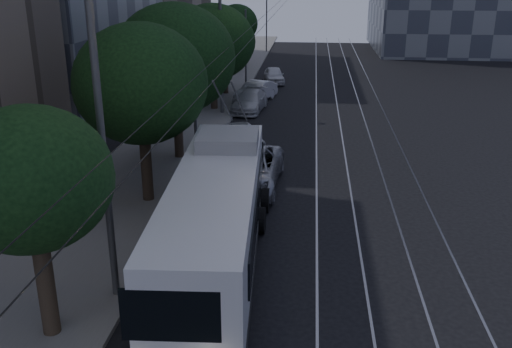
{
  "coord_description": "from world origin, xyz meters",
  "views": [
    {
      "loc": [
        -0.08,
        -14.82,
        8.92
      ],
      "look_at": [
        -1.96,
        4.24,
        2.01
      ],
      "focal_mm": 40.0,
      "sensor_mm": 36.0,
      "label": 1
    }
  ],
  "objects": [
    {
      "name": "tree_5",
      "position": [
        -7.0,
        37.63,
        4.22
      ],
      "size": [
        3.81,
        3.81,
        5.97
      ],
      "color": "black",
      "rests_on": "ground"
    },
    {
      "name": "tree_2",
      "position": [
        -6.5,
        11.58,
        4.95
      ],
      "size": [
        5.73,
        5.73,
        7.54
      ],
      "color": "black",
      "rests_on": "ground"
    },
    {
      "name": "streetlamp_near",
      "position": [
        -5.05,
        -1.06,
        5.67
      ],
      "size": [
        2.28,
        0.44,
        9.35
      ],
      "color": "#535356",
      "rests_on": "ground"
    },
    {
      "name": "car_white_a",
      "position": [
        -3.54,
        14.0,
        0.62
      ],
      "size": [
        2.84,
        3.93,
        1.24
      ],
      "primitive_type": "imported",
      "rotation": [
        0.0,
        0.0,
        0.43
      ],
      "color": "silver",
      "rests_on": "ground"
    },
    {
      "name": "car_white_b",
      "position": [
        -4.13,
        22.05,
        0.66
      ],
      "size": [
        2.32,
        4.71,
        1.32
      ],
      "primitive_type": "imported",
      "rotation": [
        0.0,
        0.0,
        -0.11
      ],
      "color": "silver",
      "rests_on": "ground"
    },
    {
      "name": "tram_rails",
      "position": [
        2.5,
        20.0,
        0.01
      ],
      "size": [
        4.52,
        90.0,
        0.02
      ],
      "color": "gray",
      "rests_on": "ground"
    },
    {
      "name": "tree_0",
      "position": [
        -6.5,
        -3.0,
        4.3
      ],
      "size": [
        3.85,
        3.85,
        6.06
      ],
      "color": "black",
      "rests_on": "ground"
    },
    {
      "name": "tree_3",
      "position": [
        -6.5,
        21.97,
        4.49
      ],
      "size": [
        5.39,
        5.39,
        6.92
      ],
      "color": "black",
      "rests_on": "ground"
    },
    {
      "name": "sidewalk",
      "position": [
        -7.5,
        20.0,
        0.07
      ],
      "size": [
        5.0,
        90.0,
        0.15
      ],
      "primitive_type": "cube",
      "color": "slate",
      "rests_on": "ground"
    },
    {
      "name": "overhead_wires",
      "position": [
        -4.97,
        20.0,
        3.47
      ],
      "size": [
        2.23,
        90.0,
        6.0
      ],
      "color": "black",
      "rests_on": "ground"
    },
    {
      "name": "tree_4",
      "position": [
        -6.5,
        26.97,
        3.92
      ],
      "size": [
        4.54,
        4.54,
        5.98
      ],
      "color": "black",
      "rests_on": "ground"
    },
    {
      "name": "streetlamp_far",
      "position": [
        -5.39,
        20.85,
        6.05
      ],
      "size": [
        2.43,
        0.44,
        10.05
      ],
      "color": "#535356",
      "rests_on": "ground"
    },
    {
      "name": "trolleybus",
      "position": [
        -2.9,
        1.24,
        1.65
      ],
      "size": [
        3.13,
        12.05,
        5.63
      ],
      "rotation": [
        0.0,
        0.0,
        0.05
      ],
      "color": "silver",
      "rests_on": "ground"
    },
    {
      "name": "car_white_d",
      "position": [
        -3.2,
        32.08,
        0.64
      ],
      "size": [
        2.08,
        3.94,
        1.28
      ],
      "primitive_type": "imported",
      "rotation": [
        0.0,
        0.0,
        0.16
      ],
      "color": "silver",
      "rests_on": "ground"
    },
    {
      "name": "tree_1",
      "position": [
        -6.5,
        6.0,
        4.82
      ],
      "size": [
        5.1,
        5.1,
        7.13
      ],
      "color": "black",
      "rests_on": "ground"
    },
    {
      "name": "pickup_silver",
      "position": [
        -2.7,
        8.0,
        0.81
      ],
      "size": [
        2.92,
        5.95,
        1.63
      ],
      "primitive_type": "imported",
      "rotation": [
        0.0,
        0.0,
        -0.04
      ],
      "color": "#B4B5BC",
      "rests_on": "ground"
    },
    {
      "name": "car_white_c",
      "position": [
        -4.03,
        25.06,
        0.7
      ],
      "size": [
        2.95,
        4.48,
        1.4
      ],
      "primitive_type": "imported",
      "rotation": [
        0.0,
        0.0,
        -0.38
      ],
      "color": "silver",
      "rests_on": "ground"
    },
    {
      "name": "ground",
      "position": [
        0.0,
        0.0,
        0.0
      ],
      "size": [
        120.0,
        120.0,
        0.0
      ],
      "primitive_type": "plane",
      "color": "black",
      "rests_on": "ground"
    }
  ]
}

